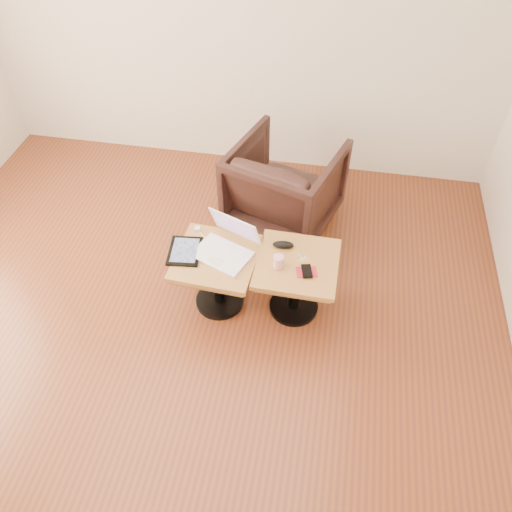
% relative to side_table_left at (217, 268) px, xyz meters
% --- Properties ---
extents(room_shell, '(4.52, 4.52, 2.71)m').
position_rel_side_table_left_xyz_m(room_shell, '(-0.20, -0.46, 0.98)').
color(room_shell, '#58281D').
rests_on(room_shell, ground).
extents(side_table_left, '(0.56, 0.56, 0.49)m').
position_rel_side_table_left_xyz_m(side_table_left, '(0.00, 0.00, 0.00)').
color(side_table_left, black).
rests_on(side_table_left, ground).
extents(side_table_right, '(0.54, 0.54, 0.49)m').
position_rel_side_table_left_xyz_m(side_table_right, '(0.54, 0.04, 0.00)').
color(side_table_right, black).
rests_on(side_table_right, ground).
extents(laptop, '(0.46, 0.45, 0.25)m').
position_rel_side_table_left_xyz_m(laptop, '(0.06, 0.06, 0.17)').
color(laptop, white).
rests_on(laptop, side_table_left).
extents(tablet, '(0.24, 0.29, 0.02)m').
position_rel_side_table_left_xyz_m(tablet, '(-0.21, -0.00, 0.13)').
color(tablet, black).
rests_on(tablet, side_table_left).
extents(charging_adapter, '(0.05, 0.05, 0.02)m').
position_rel_side_table_left_xyz_m(charging_adapter, '(-0.19, 0.22, 0.13)').
color(charging_adapter, white).
rests_on(charging_adapter, side_table_left).
extents(glasses_case, '(0.15, 0.08, 0.04)m').
position_rel_side_table_left_xyz_m(glasses_case, '(0.43, 0.16, 0.14)').
color(glasses_case, black).
rests_on(glasses_case, side_table_right).
extents(striped_cup, '(0.08, 0.08, 0.09)m').
position_rel_side_table_left_xyz_m(striped_cup, '(0.42, -0.02, 0.17)').
color(striped_cup, '#CE3D7B').
rests_on(striped_cup, side_table_right).
extents(earbuds_tangle, '(0.08, 0.05, 0.02)m').
position_rel_side_table_left_xyz_m(earbuds_tangle, '(0.57, 0.09, 0.13)').
color(earbuds_tangle, white).
rests_on(earbuds_tangle, side_table_right).
extents(phone_on_sleeve, '(0.15, 0.13, 0.02)m').
position_rel_side_table_left_xyz_m(phone_on_sleeve, '(0.61, -0.04, 0.13)').
color(phone_on_sleeve, maroon).
rests_on(phone_on_sleeve, side_table_right).
extents(armchair, '(1.00, 1.01, 0.73)m').
position_rel_side_table_left_xyz_m(armchair, '(0.33, 0.96, 0.00)').
color(armchair, black).
rests_on(armchair, ground).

